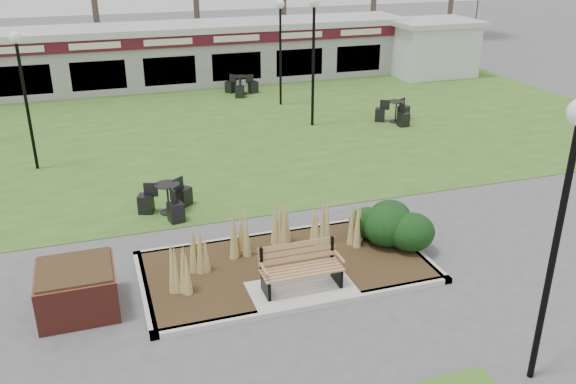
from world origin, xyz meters
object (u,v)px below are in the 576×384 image
object	(u,v)px
lamp_post_far_right	(280,29)
lamp_post_mid_right	(314,33)
lamp_post_mid_left	(21,71)
bistro_set_d	(241,88)
service_hut	(432,47)
patio_umbrella	(473,40)
food_pavilion	(165,55)
lamp_post_near_left	(567,185)
park_bench	(300,267)
bistro_set_a	(168,203)
bistro_set_c	(396,115)
brick_planter	(77,289)

from	to	relation	value
lamp_post_far_right	lamp_post_mid_right	bearing A→B (deg)	-86.01
lamp_post_mid_left	bistro_set_d	size ratio (longest dim) A/B	2.74
service_hut	bistro_set_d	world-z (taller)	service_hut
patio_umbrella	service_hut	bearing A→B (deg)	180.00
food_pavilion	lamp_post_near_left	distance (m)	23.72
bistro_set_d	service_hut	bearing A→B (deg)	5.44
park_bench	patio_umbrella	size ratio (longest dim) A/B	0.61
bistro_set_d	food_pavilion	bearing A→B (deg)	135.41
lamp_post_far_right	bistro_set_d	xyz separation A→B (m)	(-1.18, 2.33, -2.92)
lamp_post_mid_right	bistro_set_a	size ratio (longest dim) A/B	3.16
lamp_post_mid_left	lamp_post_far_right	size ratio (longest dim) A/B	0.97
bistro_set_c	patio_umbrella	bearing A→B (deg)	41.26
service_hut	lamp_post_far_right	world-z (taller)	lamp_post_far_right
lamp_post_mid_left	brick_planter	bearing A→B (deg)	-82.39
bistro_set_d	park_bench	bearing A→B (deg)	-100.17
lamp_post_near_left	bistro_set_a	bearing A→B (deg)	119.87
service_hut	lamp_post_mid_left	size ratio (longest dim) A/B	1.02
food_pavilion	bistro_set_d	world-z (taller)	food_pavilion
park_bench	lamp_post_mid_right	distance (m)	12.30
brick_planter	bistro_set_c	size ratio (longest dim) A/B	0.95
park_bench	brick_planter	distance (m)	4.47
patio_umbrella	bistro_set_d	bearing A→B (deg)	-175.60
lamp_post_far_right	bistro_set_c	size ratio (longest dim) A/B	2.80
lamp_post_mid_left	patio_umbrella	bearing A→B (deg)	21.14
service_hut	lamp_post_near_left	bearing A→B (deg)	-116.41
bistro_set_a	bistro_set_c	distance (m)	11.30
lamp_post_far_right	service_hut	bearing A→B (deg)	19.67
lamp_post_mid_right	bistro_set_a	distance (m)	9.63
bistro_set_c	patio_umbrella	size ratio (longest dim) A/B	0.57
food_pavilion	lamp_post_mid_right	world-z (taller)	lamp_post_mid_right
bistro_set_c	lamp_post_near_left	bearing A→B (deg)	-108.90
brick_planter	food_pavilion	world-z (taller)	food_pavilion
lamp_post_near_left	park_bench	bearing A→B (deg)	127.00
food_pavilion	lamp_post_mid_left	bearing A→B (deg)	-118.35
lamp_post_far_right	patio_umbrella	size ratio (longest dim) A/B	1.59
lamp_post_near_left	bistro_set_a	size ratio (longest dim) A/B	3.15
brick_planter	service_hut	size ratio (longest dim) A/B	0.34
lamp_post_mid_left	lamp_post_mid_right	distance (m)	10.12
bistro_set_c	service_hut	bearing A→B (deg)	51.45
bistro_set_d	bistro_set_a	bearing A→B (deg)	-112.88
food_pavilion	lamp_post_far_right	size ratio (longest dim) A/B	5.57
lamp_post_near_left	bistro_set_c	world-z (taller)	lamp_post_near_left
service_hut	lamp_post_mid_left	xyz separation A→B (m)	(-19.06, -8.34, 1.68)
lamp_post_near_left	lamp_post_far_right	distance (m)	18.22
bistro_set_a	bistro_set_c	world-z (taller)	bistro_set_c
bistro_set_c	bistro_set_d	xyz separation A→B (m)	(-4.68, 6.29, 0.00)
lamp_post_near_left	food_pavilion	bearing A→B (deg)	96.87
lamp_post_mid_right	bistro_set_c	size ratio (longest dim) A/B	3.07
park_bench	bistro_set_d	distance (m)	17.02
lamp_post_far_right	bistro_set_d	world-z (taller)	lamp_post_far_right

